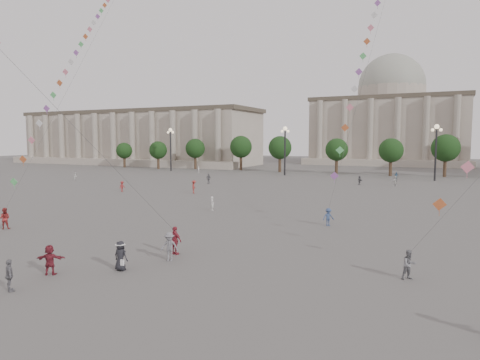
% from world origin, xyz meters
% --- Properties ---
extents(ground, '(360.00, 360.00, 0.00)m').
position_xyz_m(ground, '(0.00, 0.00, 0.00)').
color(ground, '#514F4C').
rests_on(ground, ground).
extents(hall_west, '(84.00, 26.22, 17.20)m').
position_xyz_m(hall_west, '(-75.00, 93.89, 8.43)').
color(hall_west, '#A79C8C').
rests_on(hall_west, ground).
extents(hall_central, '(48.30, 34.30, 35.50)m').
position_xyz_m(hall_central, '(0.00, 129.22, 14.23)').
color(hall_central, '#A79C8C').
rests_on(hall_central, ground).
extents(tree_row, '(137.12, 5.12, 8.00)m').
position_xyz_m(tree_row, '(0.00, 78.00, 5.39)').
color(tree_row, '#3C2C1E').
rests_on(tree_row, ground).
extents(lamp_post_far_west, '(2.00, 0.90, 10.65)m').
position_xyz_m(lamp_post_far_west, '(-45.00, 70.00, 7.35)').
color(lamp_post_far_west, '#262628').
rests_on(lamp_post_far_west, ground).
extents(lamp_post_mid_west, '(2.00, 0.90, 10.65)m').
position_xyz_m(lamp_post_mid_west, '(-15.00, 70.00, 7.35)').
color(lamp_post_mid_west, '#262628').
rests_on(lamp_post_mid_west, ground).
extents(lamp_post_mid_east, '(2.00, 0.90, 10.65)m').
position_xyz_m(lamp_post_mid_east, '(15.00, 70.00, 7.35)').
color(lamp_post_mid_east, '#262628').
rests_on(lamp_post_mid_east, ground).
extents(person_crowd_0, '(1.00, 0.80, 1.58)m').
position_xyz_m(person_crowd_0, '(8.30, 68.00, 0.79)').
color(person_crowd_0, '#396081').
rests_on(person_crowd_0, ground).
extents(person_crowd_1, '(0.96, 0.96, 1.57)m').
position_xyz_m(person_crowd_1, '(-47.08, 41.28, 0.79)').
color(person_crowd_1, silver).
rests_on(person_crowd_1, ground).
extents(person_crowd_2, '(0.68, 1.07, 1.58)m').
position_xyz_m(person_crowd_2, '(-26.82, 31.12, 0.79)').
color(person_crowd_2, maroon).
rests_on(person_crowd_2, ground).
extents(person_crowd_4, '(1.18, 1.69, 1.75)m').
position_xyz_m(person_crowd_4, '(9.17, 57.07, 0.88)').
color(person_crowd_4, silver).
rests_on(person_crowd_4, ground).
extents(person_crowd_6, '(1.34, 0.98, 1.85)m').
position_xyz_m(person_crowd_6, '(0.90, 3.62, 0.92)').
color(person_crowd_6, slate).
rests_on(person_crowd_6, ground).
extents(person_crowd_10, '(0.42, 0.60, 1.57)m').
position_xyz_m(person_crowd_10, '(-35.75, 68.00, 0.79)').
color(person_crowd_10, silver).
rests_on(person_crowd_10, ground).
extents(person_crowd_12, '(1.26, 1.35, 1.52)m').
position_xyz_m(person_crowd_12, '(3.47, 56.54, 0.76)').
color(person_crowd_12, '#58585D').
rests_on(person_crowd_12, ground).
extents(person_crowd_13, '(0.66, 0.65, 1.54)m').
position_xyz_m(person_crowd_13, '(-6.27, 21.99, 0.77)').
color(person_crowd_13, white).
rests_on(person_crowd_13, ground).
extents(person_crowd_16, '(1.09, 0.56, 1.78)m').
position_xyz_m(person_crowd_16, '(-21.06, 46.97, 0.89)').
color(person_crowd_16, slate).
rests_on(person_crowd_16, ground).
extents(person_crowd_17, '(1.09, 1.39, 1.89)m').
position_xyz_m(person_crowd_17, '(-16.09, 34.09, 0.95)').
color(person_crowd_17, maroon).
rests_on(person_crowd_17, ground).
extents(tourist_0, '(1.19, 0.67, 1.92)m').
position_xyz_m(tourist_0, '(0.38, 5.02, 0.96)').
color(tourist_0, '#9B2A38').
rests_on(tourist_0, ground).
extents(tourist_2, '(1.68, 1.19, 1.74)m').
position_xyz_m(tourist_2, '(-3.62, -1.69, 0.87)').
color(tourist_2, maroon).
rests_on(tourist_2, ground).
extents(tourist_3, '(1.05, 0.83, 1.66)m').
position_xyz_m(tourist_3, '(-3.20, -4.52, 0.83)').
color(tourist_3, slate).
rests_on(tourist_3, ground).
extents(kite_flyer_0, '(1.15, 1.11, 1.86)m').
position_xyz_m(kite_flyer_0, '(-17.71, 5.61, 0.93)').
color(kite_flyer_0, maroon).
rests_on(kite_flyer_0, ground).
extents(kite_flyer_1, '(1.19, 1.10, 1.60)m').
position_xyz_m(kite_flyer_1, '(7.31, 19.08, 0.80)').
color(kite_flyer_1, '#344A76').
rests_on(kite_flyer_1, ground).
extents(kite_flyer_2, '(1.02, 0.99, 1.65)m').
position_xyz_m(kite_flyer_2, '(14.99, 6.31, 0.83)').
color(kite_flyer_2, slate).
rests_on(kite_flyer_2, ground).
extents(hat_person, '(0.89, 0.60, 1.77)m').
position_xyz_m(hat_person, '(-0.52, 0.68, 0.92)').
color(hat_person, black).
rests_on(hat_person, ground).
extents(kite_train_west, '(22.63, 43.90, 64.62)m').
position_xyz_m(kite_train_west, '(-29.46, 29.05, 23.72)').
color(kite_train_west, '#3F3F3F').
rests_on(kite_train_west, ground).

